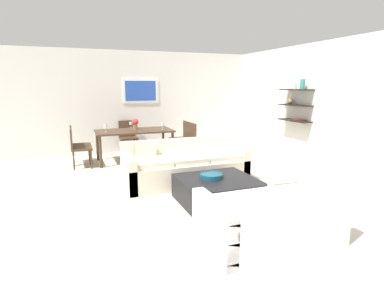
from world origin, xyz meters
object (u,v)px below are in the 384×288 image
at_px(wine_glass_right_near, 162,125).
at_px(wine_glass_left_near, 106,126).
at_px(sofa_beige, 184,167).
at_px(dining_chair_right_far, 183,136).
at_px(dining_chair_left_far, 77,142).
at_px(loveseat_white, 271,219).
at_px(dining_chair_right_near, 188,138).
at_px(coffee_table, 218,191).
at_px(decorative_bowl, 211,176).
at_px(dining_chair_head, 128,135).
at_px(dining_chair_left_near, 77,145).
at_px(centerpiece_vase, 135,123).
at_px(wine_glass_head, 131,124).
at_px(dining_table, 134,133).

bearing_deg(wine_glass_right_near, wine_glass_left_near, 180.00).
distance_m(sofa_beige, dining_chair_right_far, 2.39).
bearing_deg(dining_chair_left_far, dining_chair_right_far, 0.00).
distance_m(loveseat_white, dining_chair_right_near, 4.42).
bearing_deg(coffee_table, decorative_bowl, 134.94).
height_order(sofa_beige, wine_glass_left_near, wine_glass_left_near).
relative_size(dining_chair_head, wine_glass_left_near, 4.69).
bearing_deg(dining_chair_left_near, wine_glass_left_near, 8.49).
bearing_deg(centerpiece_vase, wine_glass_right_near, -14.97).
bearing_deg(dining_chair_left_near, wine_glass_head, 25.38).
relative_size(sofa_beige, dining_table, 1.27).
xyz_separation_m(dining_chair_right_far, wine_glass_right_near, (-0.63, -0.32, 0.36)).
xyz_separation_m(decorative_bowl, dining_chair_right_far, (0.71, 3.35, 0.08)).
bearing_deg(dining_table, dining_chair_left_near, -170.82).
relative_size(dining_chair_left_near, dining_chair_right_near, 1.00).
height_order(dining_chair_head, wine_glass_right_near, wine_glass_right_near).
xyz_separation_m(decorative_bowl, dining_chair_left_near, (-1.88, 2.93, 0.08)).
xyz_separation_m(dining_chair_left_near, dining_chair_left_far, (0.00, 0.42, 0.00)).
relative_size(loveseat_white, wine_glass_left_near, 8.30).
bearing_deg(decorative_bowl, dining_chair_right_near, 76.38).
bearing_deg(loveseat_white, dining_chair_right_near, 81.90).
bearing_deg(dining_chair_right_far, coffee_table, -100.51).
height_order(dining_table, dining_chair_head, dining_chair_head).
height_order(sofa_beige, loveseat_white, same).
xyz_separation_m(wine_glass_left_near, wine_glass_head, (0.66, 0.52, -0.02)).
distance_m(loveseat_white, decorative_bowl, 1.45).
bearing_deg(decorative_bowl, dining_chair_head, 98.30).
xyz_separation_m(decorative_bowl, wine_glass_right_near, (0.08, 3.02, 0.44)).
distance_m(dining_chair_left_far, wine_glass_right_near, 2.02).
xyz_separation_m(dining_chair_right_near, wine_glass_right_near, (-0.63, 0.09, 0.36)).
xyz_separation_m(coffee_table, dining_chair_left_far, (-1.96, 3.42, 0.31)).
relative_size(dining_chair_left_near, centerpiece_vase, 3.30).
xyz_separation_m(dining_chair_left_near, dining_chair_head, (1.30, 1.08, 0.00)).
relative_size(dining_chair_left_far, dining_chair_head, 1.00).
xyz_separation_m(sofa_beige, dining_table, (-0.53, 2.05, 0.39)).
distance_m(loveseat_white, wine_glass_right_near, 4.50).
height_order(coffee_table, dining_chair_left_near, dining_chair_left_near).
bearing_deg(centerpiece_vase, coffee_table, -79.27).
distance_m(sofa_beige, dining_chair_left_far, 2.91).
xyz_separation_m(wine_glass_right_near, wine_glass_head, (-0.66, 0.52, -0.00)).
xyz_separation_m(loveseat_white, centerpiece_vase, (-0.63, 4.63, 0.61)).
relative_size(loveseat_white, dining_chair_left_far, 1.77).
height_order(dining_chair_right_near, wine_glass_left_near, wine_glass_left_near).
relative_size(dining_chair_right_near, wine_glass_right_near, 5.47).
bearing_deg(dining_table, loveseat_white, -81.64).
bearing_deg(dining_chair_left_far, dining_chair_head, 27.09).
bearing_deg(wine_glass_head, sofa_beige, -77.77).
relative_size(decorative_bowl, dining_chair_right_near, 0.40).
distance_m(wine_glass_right_near, centerpiece_vase, 0.65).
relative_size(dining_chair_left_near, wine_glass_head, 5.76).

